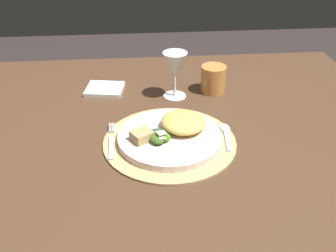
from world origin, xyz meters
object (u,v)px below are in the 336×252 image
(amber_tumbler, at_px, (213,79))
(dining_table, at_px, (180,162))
(dinner_plate, at_px, (170,138))
(napkin, at_px, (105,89))
(wine_glass, at_px, (174,67))
(fork, at_px, (111,142))
(spoon, at_px, (226,132))

(amber_tumbler, bearing_deg, dining_table, -122.54)
(dinner_plate, height_order, napkin, dinner_plate)
(wine_glass, bearing_deg, dining_table, -89.07)
(napkin, bearing_deg, amber_tumbler, -4.95)
(fork, bearing_deg, spoon, 4.23)
(spoon, bearing_deg, dining_table, 152.71)
(dining_table, height_order, wine_glass, wine_glass)
(dining_table, distance_m, dinner_plate, 0.17)
(napkin, bearing_deg, wine_glass, -14.60)
(wine_glass, distance_m, amber_tumbler, 0.14)
(spoon, relative_size, napkin, 1.12)
(spoon, bearing_deg, wine_glass, 117.06)
(dinner_plate, bearing_deg, napkin, 120.43)
(wine_glass, relative_size, amber_tumbler, 1.70)
(dinner_plate, height_order, fork, dinner_plate)
(wine_glass, bearing_deg, napkin, 165.40)
(napkin, distance_m, wine_glass, 0.25)
(dining_table, height_order, dinner_plate, dinner_plate)
(wine_glass, bearing_deg, amber_tumbler, 11.80)
(dining_table, xyz_separation_m, spoon, (0.11, -0.06, 0.14))
(dining_table, bearing_deg, napkin, 134.25)
(dinner_plate, bearing_deg, spoon, 9.33)
(dining_table, xyz_separation_m, amber_tumbler, (0.13, 0.20, 0.17))
(wine_glass, height_order, amber_tumbler, wine_glass)
(wine_glass, bearing_deg, dinner_plate, -97.99)
(fork, relative_size, wine_glass, 1.14)
(dining_table, relative_size, napkin, 10.88)
(dinner_plate, bearing_deg, wine_glass, 82.01)
(fork, xyz_separation_m, wine_glass, (0.19, 0.25, 0.09))
(spoon, bearing_deg, dinner_plate, -170.67)
(amber_tumbler, bearing_deg, napkin, 175.05)
(napkin, bearing_deg, spoon, -40.45)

